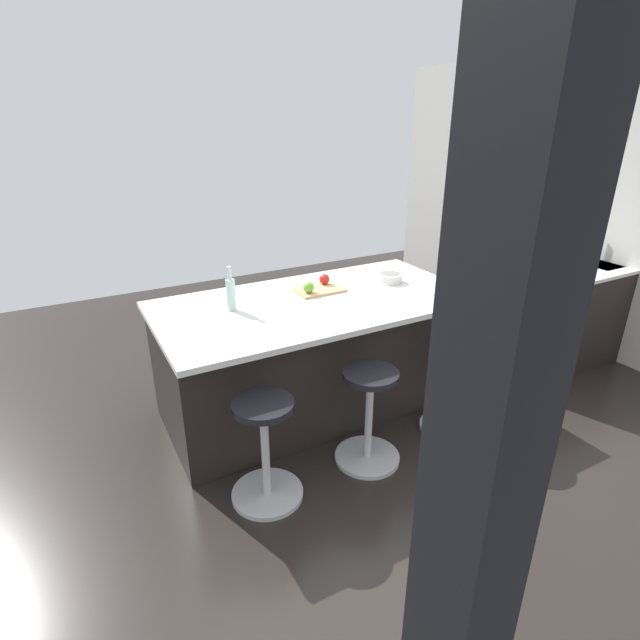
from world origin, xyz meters
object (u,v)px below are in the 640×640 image
object	(u,v)px
apple_red	(324,279)
oven_range	(475,276)
stool_by_window	(454,392)
stool_middle	(369,419)
kitchen_island	(314,353)
apple_green	(309,287)
water_bottle	(231,293)
fruit_bowl	(390,277)
stool_near_camera	(265,453)
cutting_board	(319,290)

from	to	relation	value
apple_red	oven_range	bearing A→B (deg)	-163.42
stool_by_window	stool_middle	size ratio (longest dim) A/B	1.00
kitchen_island	apple_green	bearing A→B (deg)	-88.64
water_bottle	fruit_bowl	distance (m)	1.32
stool_near_camera	fruit_bowl	bearing A→B (deg)	-150.80
stool_middle	cutting_board	bearing A→B (deg)	-97.12
stool_near_camera	apple_green	bearing A→B (deg)	-130.82
apple_green	fruit_bowl	size ratio (longest dim) A/B	0.43
oven_range	stool_middle	xyz separation A→B (m)	(2.56, 1.67, -0.12)
oven_range	apple_green	bearing A→B (deg)	17.73
oven_range	stool_middle	distance (m)	3.06
apple_red	apple_green	distance (m)	0.23
oven_range	fruit_bowl	xyz separation A→B (m)	(1.85, 0.86, 0.52)
apple_red	water_bottle	bearing A→B (deg)	8.81
kitchen_island	stool_middle	xyz separation A→B (m)	(-0.00, 0.77, -0.14)
apple_red	water_bottle	distance (m)	0.81
oven_range	apple_green	world-z (taller)	apple_green
kitchen_island	stool_by_window	size ratio (longest dim) A/B	3.45
stool_near_camera	fruit_bowl	xyz separation A→B (m)	(-1.45, -0.81, 0.64)
stool_middle	fruit_bowl	bearing A→B (deg)	-131.42
stool_by_window	stool_middle	xyz separation A→B (m)	(0.73, 0.00, 0.00)
stool_middle	water_bottle	distance (m)	1.26
apple_red	fruit_bowl	distance (m)	0.54
stool_near_camera	apple_red	world-z (taller)	apple_red
water_bottle	fruit_bowl	size ratio (longest dim) A/B	1.61
oven_range	cutting_board	xyz separation A→B (m)	(2.45, 0.78, 0.49)
stool_middle	apple_red	bearing A→B (deg)	-101.54
kitchen_island	water_bottle	size ratio (longest dim) A/B	7.41
kitchen_island	fruit_bowl	xyz separation A→B (m)	(-0.71, -0.04, 0.49)
fruit_bowl	stool_middle	bearing A→B (deg)	48.58
oven_range	stool_by_window	size ratio (longest dim) A/B	1.29
stool_by_window	fruit_bowl	world-z (taller)	fruit_bowl
water_bottle	stool_by_window	bearing A→B (deg)	147.91
stool_middle	stool_near_camera	world-z (taller)	same
water_bottle	stool_middle	bearing A→B (deg)	125.76
cutting_board	apple_green	xyz separation A→B (m)	(0.11, 0.04, 0.05)
apple_red	apple_green	xyz separation A→B (m)	(0.20, 0.12, 0.00)
apple_green	water_bottle	distance (m)	0.60
cutting_board	fruit_bowl	world-z (taller)	fruit_bowl
apple_red	stool_by_window	bearing A→B (deg)	119.16
apple_green	oven_range	bearing A→B (deg)	-162.27
kitchen_island	cutting_board	bearing A→B (deg)	-132.76
oven_range	water_bottle	xyz separation A→B (m)	(3.17, 0.83, 0.60)
stool_near_camera	cutting_board	bearing A→B (deg)	-133.52
stool_near_camera	water_bottle	distance (m)	1.11
apple_green	stool_middle	bearing A→B (deg)	90.12
oven_range	cutting_board	bearing A→B (deg)	17.60
cutting_board	water_bottle	xyz separation A→B (m)	(0.71, 0.05, 0.11)
oven_range	apple_red	distance (m)	2.53
stool_near_camera	oven_range	bearing A→B (deg)	-153.17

